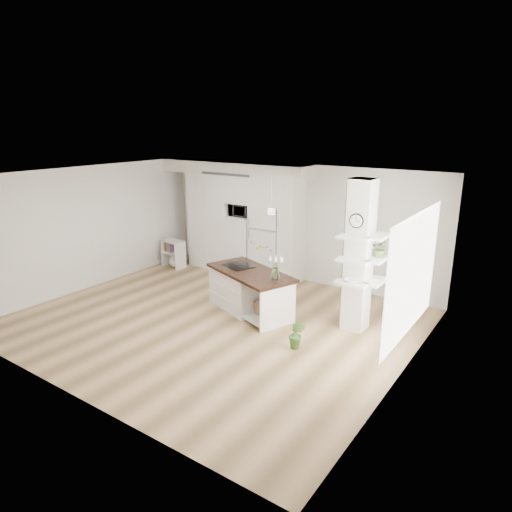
{
  "coord_description": "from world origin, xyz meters",
  "views": [
    {
      "loc": [
        5.14,
        -6.07,
        3.58
      ],
      "look_at": [
        0.33,
        0.9,
        1.11
      ],
      "focal_mm": 32.0,
      "sensor_mm": 36.0,
      "label": 1
    }
  ],
  "objects_px": {
    "refrigerator": "(269,242)",
    "kitchen_island": "(245,288)",
    "bookshelf": "(174,256)",
    "floor_plant_a": "(297,335)"
  },
  "relations": [
    {
      "from": "bookshelf",
      "to": "kitchen_island",
      "type": "bearing_deg",
      "value": -13.85
    },
    {
      "from": "refrigerator",
      "to": "floor_plant_a",
      "type": "height_order",
      "value": "refrigerator"
    },
    {
      "from": "refrigerator",
      "to": "floor_plant_a",
      "type": "bearing_deg",
      "value": -49.72
    },
    {
      "from": "refrigerator",
      "to": "bookshelf",
      "type": "distance_m",
      "value": 2.61
    },
    {
      "from": "kitchen_island",
      "to": "bookshelf",
      "type": "distance_m",
      "value": 3.33
    },
    {
      "from": "refrigerator",
      "to": "kitchen_island",
      "type": "xyz_separation_m",
      "value": [
        0.66,
        -1.88,
        -0.43
      ]
    },
    {
      "from": "kitchen_island",
      "to": "refrigerator",
      "type": "bearing_deg",
      "value": 129.68
    },
    {
      "from": "kitchen_island",
      "to": "floor_plant_a",
      "type": "xyz_separation_m",
      "value": [
        1.7,
        -0.89,
        -0.19
      ]
    },
    {
      "from": "kitchen_island",
      "to": "floor_plant_a",
      "type": "bearing_deg",
      "value": -7.24
    },
    {
      "from": "kitchen_island",
      "to": "floor_plant_a",
      "type": "height_order",
      "value": "kitchen_island"
    }
  ]
}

